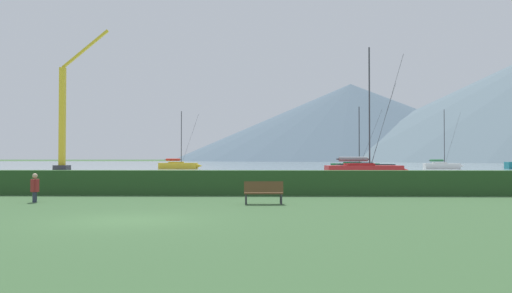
% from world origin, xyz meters
% --- Properties ---
extents(ground_plane, '(1000.00, 1000.00, 0.00)m').
position_xyz_m(ground_plane, '(0.00, 0.00, 0.00)').
color(ground_plane, '#385B33').
extents(harbor_water, '(320.00, 246.00, 0.00)m').
position_xyz_m(harbor_water, '(0.00, 137.00, 0.00)').
color(harbor_water, '#8C9EA3').
rests_on(harbor_water, ground_plane).
extents(hedge_line, '(80.00, 1.20, 1.27)m').
position_xyz_m(hedge_line, '(0.00, 11.00, 0.63)').
color(hedge_line, '#284C23').
rests_on(hedge_line, ground_plane).
extents(sailboat_slip_0, '(8.19, 2.50, 11.96)m').
position_xyz_m(sailboat_slip_0, '(16.50, 49.96, 0.70)').
color(sailboat_slip_0, black).
rests_on(sailboat_slip_0, harbor_water).
extents(sailboat_slip_2, '(8.61, 3.05, 12.87)m').
position_xyz_m(sailboat_slip_2, '(13.71, 35.56, 0.73)').
color(sailboat_slip_2, red).
rests_on(sailboat_slip_2, harbor_water).
extents(sailboat_slip_5, '(6.93, 2.26, 10.34)m').
position_xyz_m(sailboat_slip_5, '(34.35, 75.31, 0.59)').
color(sailboat_slip_5, white).
rests_on(sailboat_slip_5, harbor_water).
extents(sailboat_slip_6, '(8.22, 3.63, 9.40)m').
position_xyz_m(sailboat_slip_6, '(16.97, 60.46, 0.67)').
color(sailboat_slip_6, '#236B38').
rests_on(sailboat_slip_6, harbor_water).
extents(sailboat_slip_7, '(7.59, 2.64, 9.99)m').
position_xyz_m(sailboat_slip_7, '(-11.46, 73.88, 0.63)').
color(sailboat_slip_7, gold).
rests_on(sailboat_slip_7, harbor_water).
extents(park_bench_near_path, '(1.64, 0.55, 0.95)m').
position_xyz_m(park_bench_near_path, '(4.13, 5.63, 0.53)').
color(park_bench_near_path, brown).
rests_on(park_bench_near_path, ground_plane).
extents(person_seated_viewer, '(0.36, 0.56, 1.25)m').
position_xyz_m(person_seated_viewer, '(-5.79, 6.33, 0.69)').
color(person_seated_viewer, '#2D3347').
rests_on(person_seated_viewer, ground_plane).
extents(dock_crane, '(7.89, 2.00, 21.08)m').
position_xyz_m(dock_crane, '(-26.30, 60.62, 7.13)').
color(dock_crane, '#333338').
rests_on(dock_crane, ground_plane).
extents(distant_hill_west_ridge, '(236.26, 236.26, 51.10)m').
position_xyz_m(distant_hill_west_ridge, '(58.22, 331.14, 25.55)').
color(distant_hill_west_ridge, '#4C6070').
rests_on(distant_hill_west_ridge, ground_plane).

